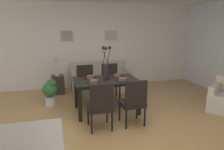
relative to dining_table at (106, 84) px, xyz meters
The scene contains 22 objects.
ground_plane 1.20m from the dining_table, 98.14° to the right, with size 9.00×9.00×0.00m, color tan.
back_wall_panel 2.34m from the dining_table, 93.65° to the left, with size 9.00×0.10×2.60m, color white.
dining_table is the anchor object (origin of this frame).
dining_chair_near_left 0.93m from the dining_table, 110.29° to the right, with size 0.44×0.44×0.92m.
dining_chair_near_right 0.91m from the dining_table, 112.42° to the left, with size 0.45×0.45×0.92m.
dining_chair_far_left 0.91m from the dining_table, 67.99° to the right, with size 0.46×0.46×0.92m.
dining_chair_far_right 0.92m from the dining_table, 69.59° to the left, with size 0.46×0.46×0.92m.
centerpiece_vase 0.37m from the dining_table, 55.35° to the left, with size 0.21×0.23×0.73m.
placemat_near_left 0.39m from the dining_table, 147.41° to the right, with size 0.32×0.32×0.01m, color black.
bowl_near_left 0.40m from the dining_table, 147.41° to the right, with size 0.17×0.17×0.07m.
placemat_near_right 0.39m from the dining_table, 147.41° to the left, with size 0.32×0.32×0.01m, color black.
bowl_near_right 0.40m from the dining_table, 147.41° to the left, with size 0.17×0.17×0.07m.
placemat_far_left 0.39m from the dining_table, 32.59° to the right, with size 0.32×0.32×0.01m, color black.
bowl_far_left 0.40m from the dining_table, 32.59° to the right, with size 0.17×0.17×0.07m.
placemat_far_right 0.39m from the dining_table, 32.59° to the left, with size 0.32×0.32×0.01m, color black.
bowl_far_right 0.40m from the dining_table, 32.59° to the left, with size 0.17×0.17×0.07m.
sofa 1.75m from the dining_table, 82.69° to the left, with size 1.73×0.84×0.80m.
side_table 1.99m from the dining_table, 121.82° to the left, with size 0.36×0.36×0.52m, color #33261E.
table_lamp 1.97m from the dining_table, 121.82° to the left, with size 0.22×0.22×0.51m.
framed_picture_left 2.48m from the dining_table, 107.61° to the left, with size 0.37×0.03×0.33m.
framed_picture_center 2.48m from the dining_table, 72.39° to the left, with size 0.40×0.03×0.31m.
potted_plant 1.45m from the dining_table, 150.22° to the left, with size 0.36×0.36×0.67m.
Camera 1 is at (-0.93, -3.47, 1.90)m, focal length 34.31 mm.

